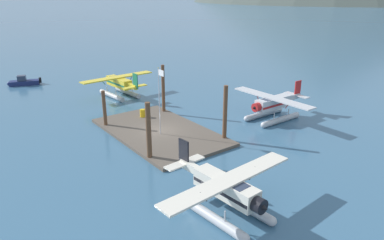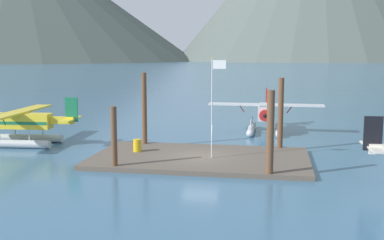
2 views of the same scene
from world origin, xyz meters
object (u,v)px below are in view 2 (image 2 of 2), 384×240
at_px(seaplane_silver_bow_right, 265,116).
at_px(seaplane_yellow_port_fwd, 21,125).
at_px(flagpole, 214,97).
at_px(fuel_drum, 137,145).

xyz_separation_m(seaplane_silver_bow_right, seaplane_yellow_port_fwd, (-18.96, -9.47, 0.00)).
height_order(flagpole, seaplane_yellow_port_fwd, flagpole).
xyz_separation_m(flagpole, seaplane_silver_bow_right, (3.13, 12.76, -2.83)).
relative_size(fuel_drum, seaplane_yellow_port_fwd, 0.08).
height_order(flagpole, fuel_drum, flagpole).
xyz_separation_m(flagpole, seaplane_yellow_port_fwd, (-15.83, 3.29, -2.83)).
bearing_deg(flagpole, seaplane_silver_bow_right, 76.22).
bearing_deg(seaplane_silver_bow_right, seaplane_yellow_port_fwd, -153.46).
relative_size(seaplane_silver_bow_right, seaplane_yellow_port_fwd, 0.99).
bearing_deg(seaplane_yellow_port_fwd, seaplane_silver_bow_right, 26.54).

